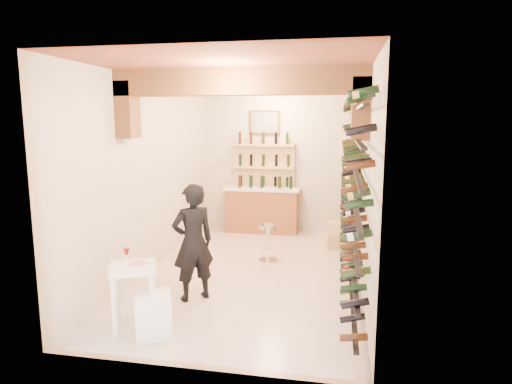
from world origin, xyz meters
TOP-DOWN VIEW (x-y plane):
  - ground at (0.00, 0.00)m, footprint 6.00×6.00m
  - room_shell at (0.00, -0.26)m, footprint 3.52×6.02m
  - wine_rack at (1.53, 0.00)m, footprint 0.32×5.70m
  - back_counter at (-0.30, 2.65)m, footprint 1.70×0.62m
  - back_shelving at (-0.30, 2.89)m, footprint 1.40×0.31m
  - tasting_table at (-1.03, -2.24)m, footprint 0.71×0.71m
  - white_stool at (-0.72, -2.39)m, footprint 0.54×0.54m
  - person at (-0.60, -1.29)m, footprint 0.72×0.69m
  - chrome_barstool at (0.17, 0.59)m, footprint 0.34×0.34m
  - crate_lower at (1.38, 1.66)m, footprint 0.55×0.45m
  - crate_upper at (1.38, 1.66)m, footprint 0.45×0.34m

SIDE VIEW (x-z plane):
  - ground at x=0.00m, z-range 0.00..0.00m
  - crate_lower at x=1.38m, z-range 0.00..0.28m
  - white_stool at x=-0.72m, z-range 0.00..0.51m
  - chrome_barstool at x=0.17m, z-range 0.05..0.71m
  - crate_upper at x=1.38m, z-range 0.28..0.52m
  - back_counter at x=-0.30m, z-range -0.11..1.18m
  - tasting_table at x=-1.03m, z-range 0.17..1.11m
  - person at x=-0.60m, z-range 0.00..1.66m
  - back_shelving at x=-0.30m, z-range -0.19..2.53m
  - wine_rack at x=1.53m, z-range 0.27..2.83m
  - room_shell at x=0.00m, z-range 0.65..3.86m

